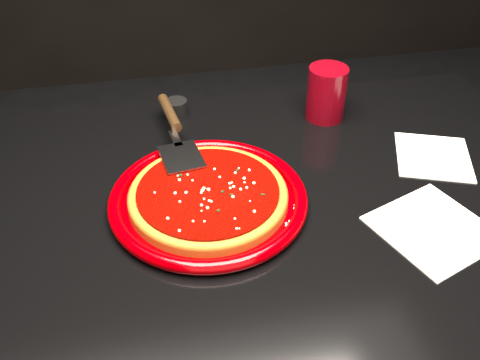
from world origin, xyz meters
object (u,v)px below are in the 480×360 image
table (246,351)px  pizza_server (176,131)px  ramekin (177,108)px  plate (208,199)px  cup (326,93)px

table → pizza_server: size_ratio=4.07×
table → ramekin: bearing=103.2°
pizza_server → ramekin: 0.13m
pizza_server → table: bearing=-75.0°
plate → cup: cup is taller
plate → cup: (0.28, 0.23, 0.04)m
pizza_server → cup: bearing=2.5°
pizza_server → ramekin: bearing=75.9°
plate → cup: bearing=39.6°
table → ramekin: 0.53m
table → pizza_server: bearing=113.3°
plate → pizza_server: size_ratio=1.13×
table → cup: (0.22, 0.27, 0.43)m
cup → ramekin: bearing=167.8°
plate → pizza_server: 0.18m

